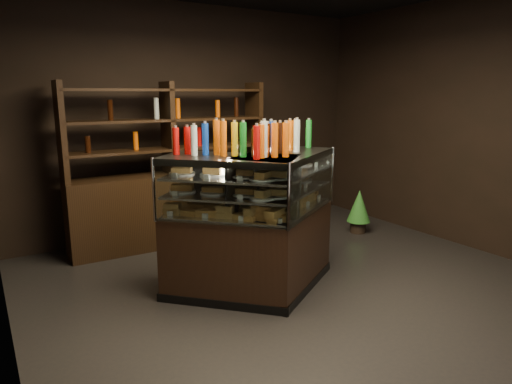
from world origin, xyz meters
The scene contains 7 objects.
ground centered at (0.00, 0.00, 0.00)m, with size 5.00×5.00×0.00m, color black.
room_shell centered at (0.00, 0.00, 1.94)m, with size 5.02×5.02×3.01m.
display_case centered at (-0.41, 0.28, 0.45)m, with size 1.87×1.30×1.33m.
food_display centered at (-0.41, 0.28, 1.00)m, with size 1.55×0.91×0.41m.
bottles_top centered at (-0.41, 0.28, 1.46)m, with size 1.38×0.77×0.30m.
potted_conifer centered at (1.75, 1.13, 0.38)m, with size 0.31×0.31×0.67m.
back_shelving centered at (-0.57, 2.05, 0.61)m, with size 2.48×0.45×2.00m.
Camera 1 is at (-2.58, -3.22, 1.87)m, focal length 32.00 mm.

